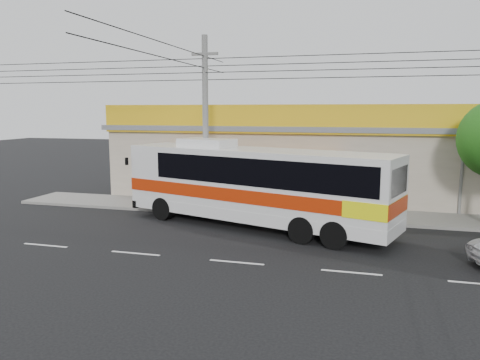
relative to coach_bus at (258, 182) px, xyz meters
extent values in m
plane|color=black|center=(0.40, -2.55, -2.15)|extent=(120.00, 120.00, 0.00)
cube|color=slate|center=(0.40, 3.45, -2.08)|extent=(30.00, 3.20, 0.15)
cube|color=#A79A86|center=(0.40, 9.05, -0.05)|extent=(22.00, 8.00, 4.20)
cube|color=#53555A|center=(0.40, 9.05, 2.20)|extent=(22.60, 8.60, 0.30)
cube|color=gold|center=(0.40, 4.93, 2.75)|extent=(22.00, 0.24, 1.60)
cube|color=#A80922|center=(-1.60, 4.90, 2.75)|extent=(9.00, 0.10, 1.20)
cube|color=#167F2C|center=(6.90, 4.90, 2.75)|extent=(2.40, 0.10, 1.10)
cube|color=navy|center=(9.60, 4.90, 2.75)|extent=(2.20, 0.10, 1.10)
cube|color=#A80922|center=(-8.60, 4.90, 2.75)|extent=(3.00, 0.10, 1.10)
cube|color=orange|center=(-1.60, 4.75, 0.85)|extent=(10.00, 1.20, 0.37)
cube|color=silver|center=(-0.20, 0.06, -0.09)|extent=(13.22, 6.60, 3.15)
cube|color=#B62707|center=(-0.20, 0.06, -0.47)|extent=(13.27, 6.65, 0.60)
cube|color=#EBEB0C|center=(5.17, -1.68, -0.47)|extent=(2.51, 3.17, 0.65)
cube|color=black|center=(0.53, -0.17, 0.61)|extent=(11.17, 5.97, 1.19)
cube|color=black|center=(-6.30, 2.05, 0.40)|extent=(0.90, 2.32, 1.63)
cube|color=silver|center=(-2.77, 0.90, 1.68)|extent=(2.95, 2.25, 0.39)
cylinder|color=black|center=(-4.91, 0.31, -1.59)|extent=(1.18, 0.68, 1.13)
cylinder|color=black|center=(-4.15, 2.64, -1.59)|extent=(1.18, 0.68, 1.13)
cylinder|color=black|center=(3.65, -2.48, -1.59)|extent=(1.18, 0.68, 1.13)
cylinder|color=black|center=(4.41, -0.14, -1.59)|extent=(1.18, 0.68, 1.13)
imported|color=#9C290B|center=(-3.84, 3.41, -1.54)|extent=(1.85, 1.02, 0.92)
imported|color=black|center=(-6.03, 3.57, -1.42)|extent=(2.00, 0.82, 1.16)
cylinder|color=#5E5E5C|center=(-3.10, 1.65, 2.35)|extent=(0.29, 0.29, 9.01)
cube|color=#5E5E5C|center=(-3.10, 1.65, 5.96)|extent=(1.35, 0.14, 0.14)
camera|label=1|loc=(4.77, -20.54, 3.24)|focal=35.00mm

